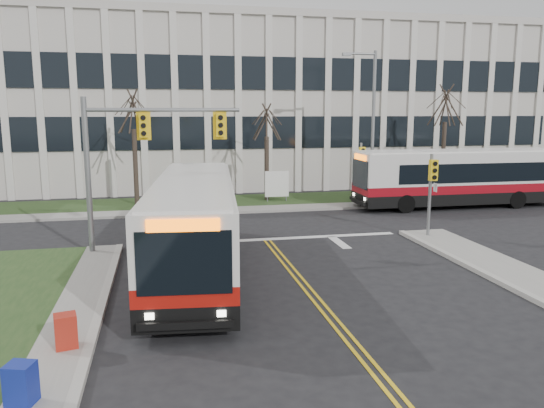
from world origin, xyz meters
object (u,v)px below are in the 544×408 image
(streetlight, at_px, (371,119))
(newspaper_box_blue, at_px, (21,387))
(directory_sign, at_px, (277,184))
(bus_cross, at_px, (459,179))
(bus_main, at_px, (194,227))
(newspaper_box_red, at_px, (66,334))

(streetlight, bearing_deg, newspaper_box_blue, -126.62)
(streetlight, relative_size, newspaper_box_blue, 9.68)
(directory_sign, distance_m, newspaper_box_blue, 23.88)
(streetlight, height_order, bus_cross, streetlight)
(directory_sign, distance_m, bus_cross, 10.93)
(directory_sign, bearing_deg, streetlight, -13.23)
(bus_main, bearing_deg, streetlight, 52.53)
(streetlight, distance_m, bus_main, 17.09)
(directory_sign, xyz_separation_m, newspaper_box_blue, (-9.71, -21.81, -0.70))
(streetlight, height_order, newspaper_box_red, streetlight)
(newspaper_box_blue, distance_m, newspaper_box_red, 2.46)
(streetlight, xyz_separation_m, bus_main, (-11.43, -12.19, -3.57))
(bus_main, relative_size, bus_cross, 0.98)
(bus_cross, relative_size, newspaper_box_red, 13.11)
(streetlight, bearing_deg, bus_cross, -24.58)
(streetlight, height_order, newspaper_box_blue, streetlight)
(bus_main, xyz_separation_m, newspaper_box_red, (-3.40, -5.89, -1.15))
(bus_cross, bearing_deg, bus_main, -58.25)
(newspaper_box_red, bearing_deg, bus_main, 47.20)
(directory_sign, relative_size, bus_main, 0.16)
(bus_main, bearing_deg, newspaper_box_blue, -108.92)
(bus_cross, bearing_deg, newspaper_box_blue, -47.46)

